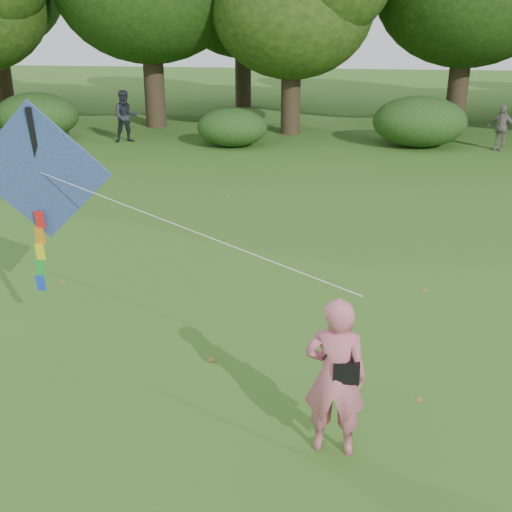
# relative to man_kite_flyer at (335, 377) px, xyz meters

# --- Properties ---
(ground) EXTENTS (100.00, 100.00, 0.00)m
(ground) POSITION_rel_man_kite_flyer_xyz_m (0.11, 0.43, -1.00)
(ground) COLOR #265114
(ground) RESTS_ON ground
(man_kite_flyer) EXTENTS (0.76, 0.53, 2.00)m
(man_kite_flyer) POSITION_rel_man_kite_flyer_xyz_m (0.00, 0.00, 0.00)
(man_kite_flyer) COLOR #CD6079
(man_kite_flyer) RESTS_ON ground
(bystander_left) EXTENTS (1.19, 1.10, 1.98)m
(bystander_left) POSITION_rel_man_kite_flyer_xyz_m (-8.11, 17.88, -0.01)
(bystander_left) COLOR #22262D
(bystander_left) RESTS_ON ground
(bystander_right) EXTENTS (1.05, 0.81, 1.65)m
(bystander_right) POSITION_rel_man_kite_flyer_xyz_m (5.99, 18.00, -0.17)
(bystander_right) COLOR gray
(bystander_right) RESTS_ON ground
(crossbody_bag) EXTENTS (0.43, 0.20, 0.75)m
(crossbody_bag) POSITION_rel_man_kite_flyer_xyz_m (0.12, -0.03, 0.13)
(crossbody_bag) COLOR black
(crossbody_bag) RESTS_ON ground
(flying_kite) EXTENTS (5.65, 2.53, 2.96)m
(flying_kite) POSITION_rel_man_kite_flyer_xyz_m (-4.32, 2.20, 1.70)
(flying_kite) COLOR #2756AA
(flying_kite) RESTS_ON ground
(shrub_band) EXTENTS (39.15, 3.22, 1.88)m
(shrub_band) POSITION_rel_man_kite_flyer_xyz_m (-0.61, 18.04, -0.14)
(shrub_band) COLOR #264919
(shrub_band) RESTS_ON ground
(fallen_leaves) EXTENTS (10.11, 14.09, 0.01)m
(fallen_leaves) POSITION_rel_man_kite_flyer_xyz_m (0.58, 2.27, -0.99)
(fallen_leaves) COLOR olive
(fallen_leaves) RESTS_ON ground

